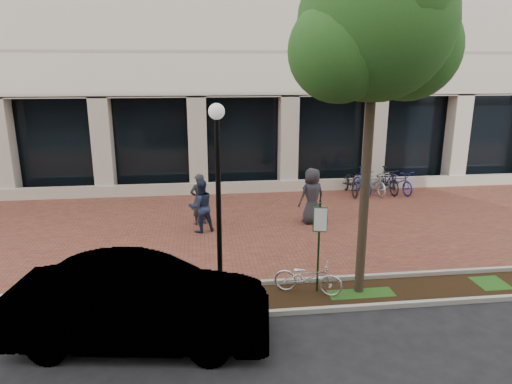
{
  "coord_description": "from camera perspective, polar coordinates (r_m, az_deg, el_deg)",
  "views": [
    {
      "loc": [
        -1.9,
        -14.96,
        5.28
      ],
      "look_at": [
        -0.15,
        -0.8,
        1.45
      ],
      "focal_mm": 32.0,
      "sensor_mm": 36.0,
      "label": 1
    }
  ],
  "objects": [
    {
      "name": "bollard",
      "position": [
        17.19,
        12.93,
        -1.55
      ],
      "size": [
        0.12,
        0.12,
        0.95
      ],
      "color": "silver",
      "rests_on": "ground"
    },
    {
      "name": "pedestrian_mid",
      "position": [
        15.27,
        -6.9,
        -1.76
      ],
      "size": [
        1.05,
        0.94,
        1.79
      ],
      "primitive_type": "imported",
      "rotation": [
        0.0,
        0.0,
        3.5
      ],
      "color": "#1E2C4B",
      "rests_on": "ground"
    },
    {
      "name": "ground",
      "position": [
        15.98,
        0.17,
        -4.26
      ],
      "size": [
        120.0,
        120.0,
        0.0
      ],
      "primitive_type": "plane",
      "color": "black",
      "rests_on": "ground"
    },
    {
      "name": "street_tree",
      "position": [
        10.6,
        14.89,
        18.61
      ],
      "size": [
        4.01,
        3.34,
        7.92
      ],
      "color": "#443627",
      "rests_on": "ground"
    },
    {
      "name": "sedan_near_curb",
      "position": [
        9.5,
        -14.32,
        -13.35
      ],
      "size": [
        5.29,
        2.46,
        1.68
      ],
      "primitive_type": "imported",
      "rotation": [
        0.0,
        0.0,
        1.43
      ],
      "color": "silver",
      "rests_on": "ground"
    },
    {
      "name": "pedestrian_left",
      "position": [
        16.02,
        -7.11,
        -0.9
      ],
      "size": [
        0.78,
        0.66,
        1.82
      ],
      "primitive_type": "imported",
      "rotation": [
        0.0,
        0.0,
        3.55
      ],
      "color": "#2B2A30",
      "rests_on": "ground"
    },
    {
      "name": "parking_sign",
      "position": [
        10.99,
        7.89,
        -5.43
      ],
      "size": [
        0.34,
        0.07,
        2.28
      ],
      "rotation": [
        0.0,
        0.0,
        -0.25
      ],
      "color": "#133615",
      "rests_on": "ground"
    },
    {
      "name": "curb_street_side",
      "position": [
        10.54,
        4.4,
        -14.7
      ],
      "size": [
        40.0,
        0.12,
        0.12
      ],
      "primitive_type": "cube",
      "color": "#A4A49B",
      "rests_on": "ground"
    },
    {
      "name": "brick_plaza",
      "position": [
        15.97,
        0.17,
        -4.24
      ],
      "size": [
        40.0,
        9.0,
        0.01
      ],
      "primitive_type": "cube",
      "color": "brown",
      "rests_on": "ground"
    },
    {
      "name": "planting_strip",
      "position": [
        11.21,
        3.62,
        -13.06
      ],
      "size": [
        40.0,
        1.5,
        0.01
      ],
      "primitive_type": "cube",
      "color": "black",
      "rests_on": "ground"
    },
    {
      "name": "bike_rack_cluster",
      "position": [
        20.65,
        14.67,
        1.28
      ],
      "size": [
        3.09,
        2.07,
        1.15
      ],
      "rotation": [
        0.0,
        0.0,
        0.08
      ],
      "color": "black",
      "rests_on": "ground"
    },
    {
      "name": "lamppost",
      "position": [
        10.39,
        -4.73,
        -0.06
      ],
      "size": [
        0.36,
        0.36,
        4.59
      ],
      "color": "black",
      "rests_on": "ground"
    },
    {
      "name": "pedestrian_right",
      "position": [
        16.12,
        7.01,
        -0.49
      ],
      "size": [
        1.13,
        0.92,
        1.99
      ],
      "primitive_type": "imported",
      "rotation": [
        0.0,
        0.0,
        3.48
      ],
      "color": "#28272C",
      "rests_on": "ground"
    },
    {
      "name": "curb_plaza_side",
      "position": [
        11.84,
        2.95,
        -11.14
      ],
      "size": [
        40.0,
        0.12,
        0.12
      ],
      "primitive_type": "cube",
      "color": "#A4A49B",
      "rests_on": "ground"
    },
    {
      "name": "locked_bicycle",
      "position": [
        11.27,
        6.51,
        -10.51
      ],
      "size": [
        1.77,
        1.15,
        0.88
      ],
      "primitive_type": "imported",
      "rotation": [
        0.0,
        0.0,
        1.2
      ],
      "color": "silver",
      "rests_on": "ground"
    }
  ]
}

